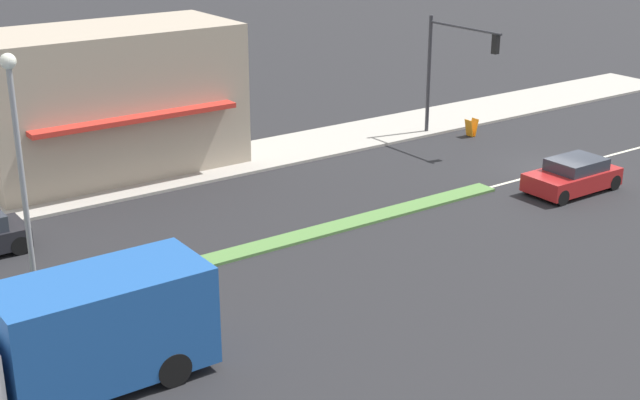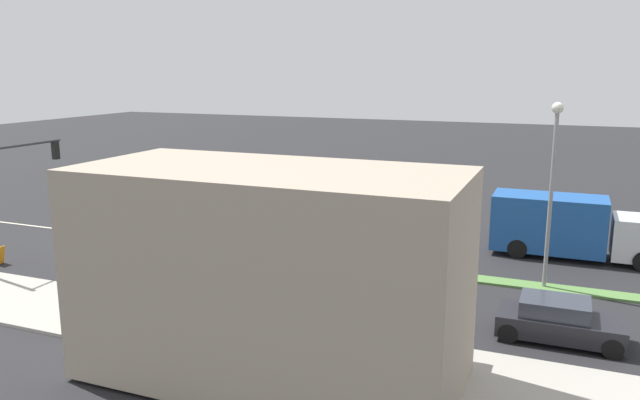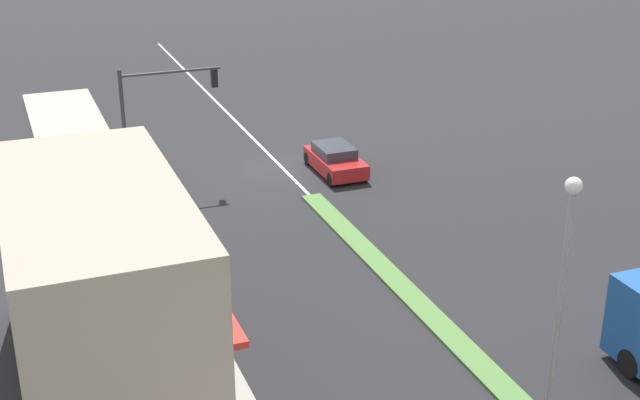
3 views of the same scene
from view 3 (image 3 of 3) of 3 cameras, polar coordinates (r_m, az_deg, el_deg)
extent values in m
plane|color=#232326|center=(28.90, 9.33, -9.60)|extent=(160.00, 160.00, 0.00)
cube|color=beige|center=(43.72, -2.43, 2.07)|extent=(0.16, 60.00, 0.01)
cube|color=tan|center=(26.49, -13.89, -5.41)|extent=(4.96, 10.64, 5.97)
cube|color=red|center=(26.96, -7.89, -4.86)|extent=(0.70, 8.51, 0.20)
cylinder|color=#333338|center=(40.61, -12.41, 4.30)|extent=(0.18, 0.18, 5.60)
cylinder|color=#333338|center=(40.30, -9.52, 8.08)|extent=(4.50, 0.12, 0.12)
cube|color=black|center=(40.83, -6.79, 7.77)|extent=(0.28, 0.24, 0.84)
sphere|color=red|center=(40.88, -6.85, 8.18)|extent=(0.18, 0.18, 0.18)
sphere|color=gold|center=(40.95, -6.83, 7.81)|extent=(0.18, 0.18, 0.18)
sphere|color=green|center=(41.02, -6.82, 7.44)|extent=(0.18, 0.18, 0.18)
cylinder|color=gray|center=(24.02, 15.01, -7.24)|extent=(0.16, 0.16, 7.00)
sphere|color=silver|center=(22.49, 15.93, 0.89)|extent=(0.44, 0.44, 0.44)
cylinder|color=#282D42|center=(32.01, -14.12, -5.54)|extent=(0.26, 0.26, 0.84)
cylinder|color=maroon|center=(31.67, -14.25, -4.32)|extent=(0.34, 0.34, 0.68)
sphere|color=tan|center=(31.48, -14.33, -3.59)|extent=(0.22, 0.22, 0.22)
cube|color=orange|center=(43.12, -10.33, 2.02)|extent=(0.45, 0.21, 0.84)
cube|color=orange|center=(42.83, -10.25, 1.88)|extent=(0.45, 0.21, 0.84)
cylinder|color=black|center=(28.72, 19.26, -9.85)|extent=(0.28, 0.90, 0.90)
cube|color=#AD1E1E|center=(42.90, 1.01, 2.42)|extent=(1.88, 3.91, 0.69)
cube|color=#2D333D|center=(42.87, 0.92, 3.23)|extent=(1.60, 2.15, 0.47)
cylinder|color=black|center=(41.94, 2.87, 1.61)|extent=(0.22, 0.62, 0.62)
cylinder|color=black|center=(41.33, 0.73, 1.32)|extent=(0.22, 0.62, 0.62)
cylinder|color=black|center=(44.62, 1.26, 2.93)|extent=(0.22, 0.62, 0.62)
cylinder|color=black|center=(44.04, -0.77, 2.67)|extent=(0.22, 0.62, 0.62)
camera|label=1|loc=(38.24, 54.43, 8.26)|focal=50.00mm
camera|label=2|loc=(21.34, -55.37, -5.40)|focal=35.00mm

